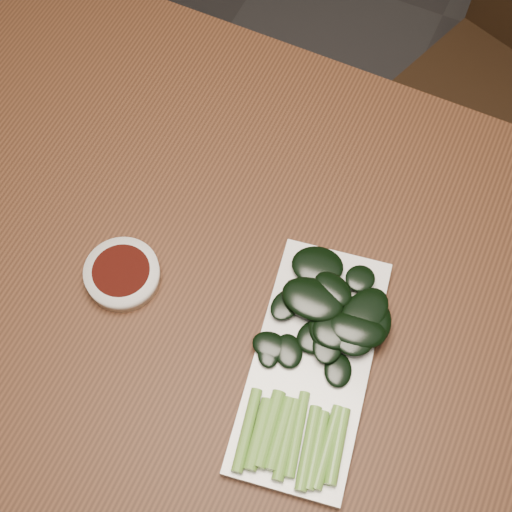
# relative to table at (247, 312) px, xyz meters

# --- Properties ---
(ground) EXTENTS (6.00, 6.00, 0.00)m
(ground) POSITION_rel_table_xyz_m (0.00, 0.00, -0.68)
(ground) COLOR #2B2929
(ground) RESTS_ON ground
(table) EXTENTS (1.40, 0.80, 0.75)m
(table) POSITION_rel_table_xyz_m (0.00, 0.00, 0.00)
(table) COLOR #422313
(table) RESTS_ON ground
(sauce_bowl) EXTENTS (0.10, 0.10, 0.03)m
(sauce_bowl) POSITION_rel_table_xyz_m (-0.15, -0.05, 0.08)
(sauce_bowl) COLOR white
(sauce_bowl) RESTS_ON table
(serving_plate) EXTENTS (0.19, 0.33, 0.01)m
(serving_plate) POSITION_rel_table_xyz_m (0.11, -0.05, 0.08)
(serving_plate) COLOR white
(serving_plate) RESTS_ON table
(gai_lan) EXTENTS (0.16, 0.31, 0.03)m
(gai_lan) POSITION_rel_table_xyz_m (0.12, -0.04, 0.10)
(gai_lan) COLOR #69A137
(gai_lan) RESTS_ON serving_plate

